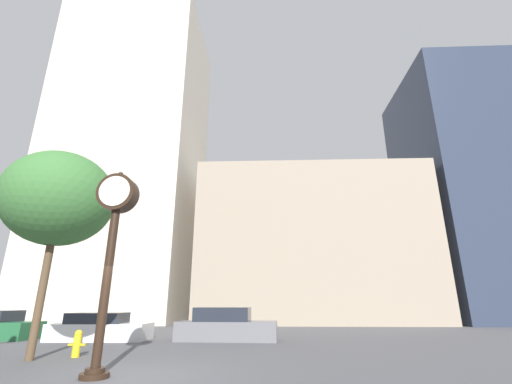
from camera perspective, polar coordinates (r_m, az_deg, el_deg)
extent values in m
plane|color=#515156|center=(9.52, -21.04, -26.82)|extent=(200.00, 200.00, 0.00)
cube|color=beige|center=(38.65, -19.99, 5.27)|extent=(13.45, 12.00, 32.39)
cube|color=gray|center=(33.32, 8.97, -9.29)|extent=(19.76, 12.00, 13.13)
cube|color=#2D384C|center=(39.49, 31.68, 0.20)|extent=(10.08, 12.00, 24.32)
cylinder|color=black|center=(9.56, -25.35, -25.92)|extent=(0.65, 0.65, 0.12)
cylinder|color=black|center=(9.54, -25.26, -25.28)|extent=(0.44, 0.44, 0.10)
cylinder|color=black|center=(9.44, -23.69, -13.92)|extent=(0.22, 0.22, 3.69)
cylinder|color=black|center=(9.83, -21.99, -0.24)|extent=(1.00, 0.45, 1.00)
cylinder|color=white|center=(9.63, -22.54, 0.19)|extent=(0.82, 0.02, 0.82)
cylinder|color=white|center=(10.03, -21.46, -0.65)|extent=(0.82, 0.02, 0.82)
sphere|color=black|center=(10.00, -21.62, 2.81)|extent=(0.12, 0.12, 0.12)
cube|color=silver|center=(18.50, -24.42, -20.44)|extent=(4.42, 2.06, 0.74)
cube|color=#232833|center=(18.56, -24.81, -18.51)|extent=(2.45, 1.76, 0.46)
cube|color=slate|center=(17.00, -4.80, -22.07)|extent=(4.63, 1.99, 0.83)
cube|color=#232833|center=(17.00, -5.53, -19.62)|extent=(2.57, 1.68, 0.61)
cylinder|color=yellow|center=(13.25, -27.71, -21.77)|extent=(0.24, 0.24, 0.65)
sphere|color=yellow|center=(13.22, -27.47, -20.20)|extent=(0.23, 0.23, 0.23)
cylinder|color=yellow|center=(13.34, -28.49, -21.49)|extent=(0.16, 0.08, 0.08)
cylinder|color=yellow|center=(13.15, -26.88, -21.78)|extent=(0.16, 0.08, 0.08)
cylinder|color=brown|center=(13.06, -32.10, -13.84)|extent=(0.24, 0.24, 3.97)
ellipsoid|color=#3D7538|center=(13.49, -29.96, -0.94)|extent=(3.57, 3.57, 3.21)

